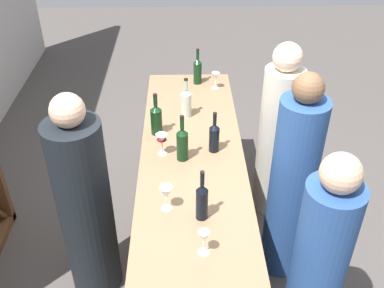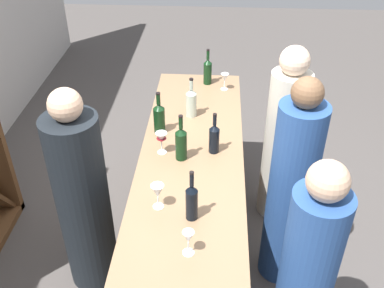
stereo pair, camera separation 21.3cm
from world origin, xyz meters
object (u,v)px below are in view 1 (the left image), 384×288
(wine_glass_far_left, at_px, (162,140))
(person_left_guest, at_px, (292,188))
(person_center_guest, at_px, (277,137))
(person_right_guest, at_px, (317,272))
(wine_glass_near_center, at_px, (204,238))
(wine_bottle_second_left_dark_green, at_px, (182,143))
(wine_bottle_center_near_black, at_px, (214,137))
(wine_bottle_leftmost_near_black, at_px, (202,201))
(wine_bottle_rightmost_clear_pale, at_px, (186,102))
(wine_glass_near_right, at_px, (166,194))
(wine_bottle_far_right_dark_green, at_px, (198,70))
(wine_bottle_second_right_dark_green, at_px, (156,119))
(person_server_behind, at_px, (85,208))
(wine_glass_near_left, at_px, (215,77))

(wine_glass_far_left, xyz_separation_m, person_left_guest, (-0.15, -0.87, -0.30))
(person_center_guest, height_order, person_right_guest, person_right_guest)
(wine_glass_near_center, bearing_deg, wine_glass_far_left, 15.36)
(wine_bottle_second_left_dark_green, xyz_separation_m, person_center_guest, (0.57, -0.76, -0.35))
(person_left_guest, relative_size, person_center_guest, 1.06)
(wine_bottle_second_left_dark_green, xyz_separation_m, wine_bottle_center_near_black, (0.09, -0.21, -0.01))
(wine_bottle_leftmost_near_black, distance_m, person_center_guest, 1.35)
(wine_glass_near_center, bearing_deg, person_left_guest, -41.30)
(wine_bottle_leftmost_near_black, distance_m, wine_bottle_rightmost_clear_pale, 1.11)
(wine_bottle_leftmost_near_black, height_order, wine_glass_near_right, wine_bottle_leftmost_near_black)
(wine_glass_near_center, distance_m, person_left_guest, 1.00)
(wine_bottle_far_right_dark_green, relative_size, wine_glass_far_left, 1.98)
(wine_bottle_far_right_dark_green, bearing_deg, wine_bottle_second_right_dark_green, 157.74)
(person_left_guest, bearing_deg, wine_bottle_center_near_black, -40.48)
(wine_bottle_center_near_black, height_order, wine_glass_near_right, wine_bottle_center_near_black)
(person_center_guest, relative_size, person_server_behind, 0.97)
(wine_bottle_center_near_black, relative_size, wine_bottle_far_right_dark_green, 0.95)
(wine_bottle_second_right_dark_green, xyz_separation_m, person_server_behind, (-0.54, 0.45, -0.34))
(wine_bottle_center_near_black, bearing_deg, wine_glass_near_left, -4.41)
(wine_bottle_rightmost_clear_pale, height_order, wine_glass_far_left, wine_bottle_rightmost_clear_pale)
(person_server_behind, bearing_deg, wine_bottle_rightmost_clear_pale, 47.32)
(wine_glass_near_center, bearing_deg, wine_bottle_second_left_dark_green, 7.21)
(wine_bottle_leftmost_near_black, bearing_deg, wine_glass_near_center, 179.76)
(wine_bottle_far_right_dark_green, height_order, person_right_guest, person_right_guest)
(wine_bottle_second_right_dark_green, relative_size, person_server_behind, 0.20)
(wine_glass_near_left, xyz_separation_m, person_right_guest, (-1.76, -0.46, -0.33))
(wine_glass_near_left, bearing_deg, wine_bottle_far_right_dark_green, 55.49)
(wine_bottle_far_right_dark_green, xyz_separation_m, wine_glass_near_right, (-1.57, 0.23, -0.01))
(wine_bottle_far_right_dark_green, xyz_separation_m, person_right_guest, (-1.86, -0.60, -0.35))
(wine_bottle_leftmost_near_black, distance_m, wine_glass_far_left, 0.66)
(wine_glass_far_left, bearing_deg, wine_bottle_second_right_dark_green, 10.16)
(wine_glass_near_center, bearing_deg, wine_bottle_second_right_dark_green, 14.20)
(wine_bottle_far_right_dark_green, height_order, person_left_guest, person_left_guest)
(wine_glass_near_center, bearing_deg, person_right_guest, -85.80)
(person_right_guest, height_order, person_server_behind, person_server_behind)
(wine_bottle_rightmost_clear_pale, distance_m, person_center_guest, 0.81)
(wine_bottle_leftmost_near_black, distance_m, wine_bottle_second_left_dark_green, 0.56)
(wine_bottle_second_left_dark_green, relative_size, wine_glass_near_center, 2.18)
(wine_bottle_rightmost_clear_pale, height_order, person_center_guest, person_center_guest)
(wine_bottle_far_right_dark_green, height_order, wine_glass_near_center, wine_bottle_far_right_dark_green)
(wine_bottle_second_left_dark_green, bearing_deg, wine_glass_near_center, -172.79)
(wine_bottle_far_right_dark_green, xyz_separation_m, wine_glass_near_left, (-0.10, -0.15, -0.02))
(wine_bottle_second_left_dark_green, relative_size, wine_bottle_center_near_black, 1.11)
(person_left_guest, bearing_deg, wine_bottle_leftmost_near_black, 14.87)
(wine_glass_far_left, xyz_separation_m, person_server_behind, (-0.28, 0.50, -0.34))
(wine_bottle_second_right_dark_green, bearing_deg, person_right_guest, -139.43)
(wine_bottle_rightmost_clear_pale, xyz_separation_m, person_server_behind, (-0.77, 0.67, -0.34))
(person_left_guest, bearing_deg, wine_bottle_far_right_dark_green, -84.43)
(wine_glass_near_right, bearing_deg, wine_bottle_second_right_dark_green, 6.29)
(wine_bottle_second_left_dark_green, xyz_separation_m, wine_glass_near_right, (-0.48, 0.09, -0.01))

